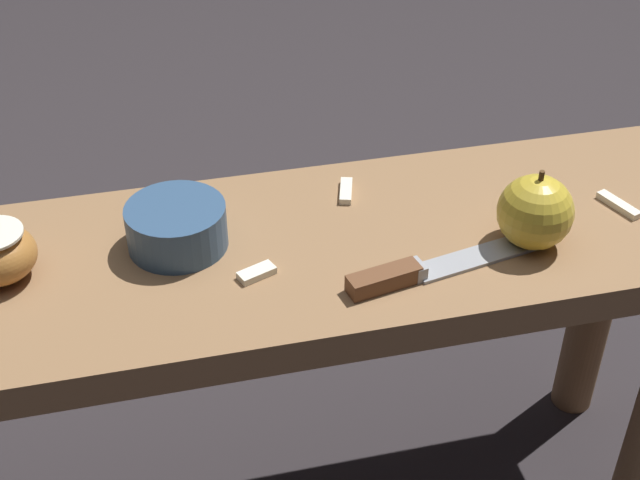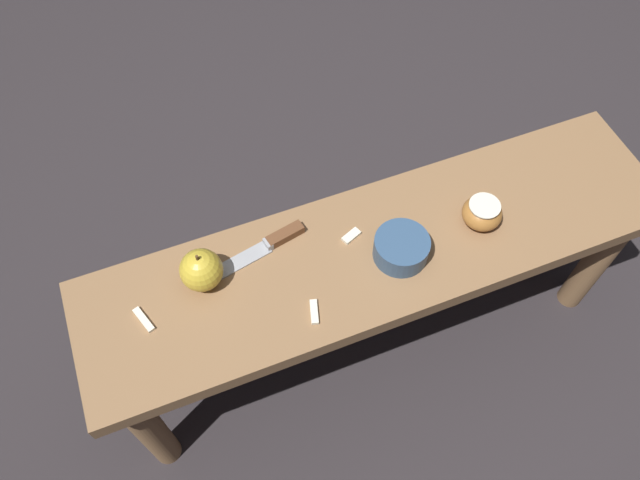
{
  "view_description": "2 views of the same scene",
  "coord_description": "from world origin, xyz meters",
  "px_view_note": "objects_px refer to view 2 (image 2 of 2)",
  "views": [
    {
      "loc": [
        0.06,
        0.78,
        1.06
      ],
      "look_at": [
        -0.12,
        0.04,
        0.49
      ],
      "focal_mm": 50.0,
      "sensor_mm": 36.0,
      "label": 1
    },
    {
      "loc": [
        -0.36,
        -0.56,
        1.55
      ],
      "look_at": [
        -0.12,
        0.04,
        0.49
      ],
      "focal_mm": 35.0,
      "sensor_mm": 36.0,
      "label": 2
    }
  ],
  "objects_px": {
    "wooden_bench": "(378,268)",
    "apple_whole": "(201,270)",
    "bowl": "(401,248)",
    "knife": "(268,245)",
    "apple_cut": "(482,213)"
  },
  "relations": [
    {
      "from": "apple_cut",
      "to": "knife",
      "type": "bearing_deg",
      "value": 166.74
    },
    {
      "from": "knife",
      "to": "apple_whole",
      "type": "height_order",
      "value": "apple_whole"
    },
    {
      "from": "bowl",
      "to": "wooden_bench",
      "type": "bearing_deg",
      "value": 132.74
    },
    {
      "from": "knife",
      "to": "apple_whole",
      "type": "bearing_deg",
      "value": -0.42
    },
    {
      "from": "wooden_bench",
      "to": "apple_whole",
      "type": "distance_m",
      "value": 0.38
    },
    {
      "from": "apple_cut",
      "to": "apple_whole",
      "type": "bearing_deg",
      "value": 172.68
    },
    {
      "from": "wooden_bench",
      "to": "bowl",
      "type": "height_order",
      "value": "bowl"
    },
    {
      "from": "wooden_bench",
      "to": "apple_cut",
      "type": "height_order",
      "value": "apple_cut"
    },
    {
      "from": "apple_whole",
      "to": "apple_cut",
      "type": "distance_m",
      "value": 0.58
    },
    {
      "from": "knife",
      "to": "bowl",
      "type": "distance_m",
      "value": 0.27
    },
    {
      "from": "wooden_bench",
      "to": "apple_cut",
      "type": "distance_m",
      "value": 0.25
    },
    {
      "from": "wooden_bench",
      "to": "apple_whole",
      "type": "relative_size",
      "value": 13.2
    },
    {
      "from": "bowl",
      "to": "apple_cut",
      "type": "bearing_deg",
      "value": 4.01
    },
    {
      "from": "wooden_bench",
      "to": "knife",
      "type": "height_order",
      "value": "knife"
    },
    {
      "from": "apple_cut",
      "to": "bowl",
      "type": "distance_m",
      "value": 0.19
    }
  ]
}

